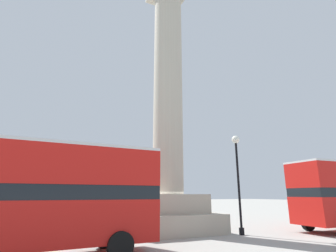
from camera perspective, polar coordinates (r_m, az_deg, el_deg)
The scene contains 4 objects.
ground_plane at distance 18.26m, azimuth -0.00°, elevation -22.01°, with size 200.00×200.00×0.00m, color #9E9B93.
monument_column at distance 18.69m, azimuth -0.00°, elevation -0.42°, with size 5.67×5.67×20.21m.
bus_b at distance 11.41m, azimuth -30.80°, elevation -12.49°, with size 10.89×2.94×4.27m.
street_lamp at distance 17.32m, azimuth 14.92°, elevation -9.34°, with size 0.50×0.50×6.04m.
Camera 1 is at (-7.91, -16.29, 2.32)m, focal length 28.00 mm.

